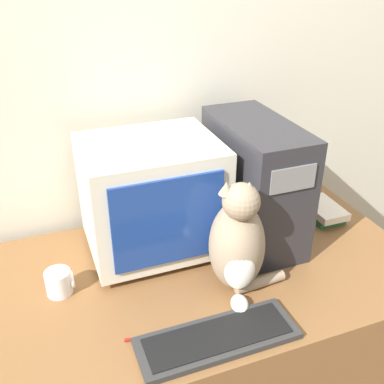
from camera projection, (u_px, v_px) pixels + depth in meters
The scene contains 9 objects.
wall_back at pixel (150, 85), 1.62m from camera, with size 7.00×0.05×2.50m.
desk at pixel (195, 351), 1.66m from camera, with size 1.51×0.80×0.75m.
crt_monitor at pixel (152, 197), 1.50m from camera, with size 0.44×0.37×0.40m.
computer_tower at pixel (254, 181), 1.57m from camera, with size 0.22×0.46×0.43m.
keyboard at pixel (217, 338), 1.21m from camera, with size 0.44×0.15×0.02m.
cat at pixel (238, 243), 1.34m from camera, with size 0.26×0.28×0.38m.
book_stack at pixel (323, 211), 1.75m from camera, with size 0.12×0.19×0.06m.
pen at pixel (151, 337), 1.22m from camera, with size 0.14×0.04×0.01m.
mug at pixel (60, 282), 1.37m from camera, with size 0.08×0.08×0.08m.
Camera 1 is at (-0.43, -0.69, 1.69)m, focal length 42.00 mm.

